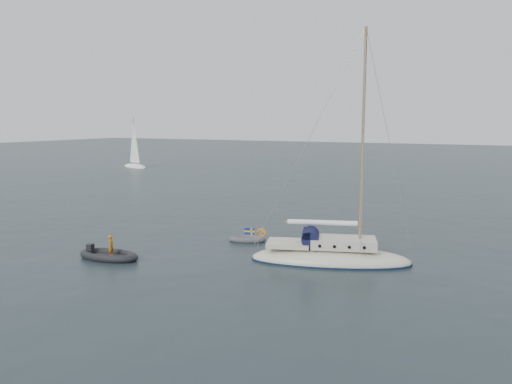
% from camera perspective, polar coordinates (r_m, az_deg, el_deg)
% --- Properties ---
extents(ground, '(300.00, 300.00, 0.00)m').
position_cam_1_polar(ground, '(30.05, 4.59, -6.97)').
color(ground, black).
rests_on(ground, ground).
extents(sailboat, '(9.29, 2.78, 13.23)m').
position_cam_1_polar(sailboat, '(28.07, 8.54, -6.01)').
color(sailboat, beige).
rests_on(sailboat, ground).
extents(dinghy, '(2.43, 1.10, 0.35)m').
position_cam_1_polar(dinghy, '(32.71, -0.99, -5.41)').
color(dinghy, '#545359').
rests_on(dinghy, ground).
extents(rib, '(3.82, 1.74, 1.41)m').
position_cam_1_polar(rib, '(29.93, -16.51, -6.90)').
color(rib, black).
rests_on(rib, ground).
extents(distant_yacht_a, '(6.72, 3.59, 8.91)m').
position_cam_1_polar(distant_yacht_a, '(86.40, -13.76, 5.27)').
color(distant_yacht_a, white).
rests_on(distant_yacht_a, ground).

